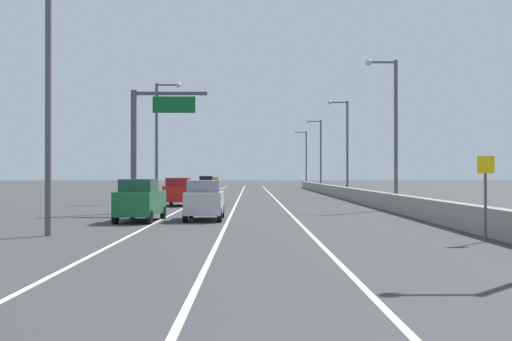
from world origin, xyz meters
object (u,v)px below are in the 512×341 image
at_px(lamp_post_right_third, 345,141).
at_px(car_red_4, 179,192).
at_px(speed_advisory_sign, 486,191).
at_px(lamp_post_right_fifth, 305,155).
at_px(lamp_post_right_second, 392,123).
at_px(lamp_post_left_near, 55,87).
at_px(lamp_post_left_mid, 160,133).
at_px(car_yellow_1, 214,183).
at_px(car_black_2, 207,184).
at_px(lamp_post_right_fourth, 319,150).
at_px(car_silver_0, 205,200).
at_px(overhead_sign_gantry, 146,135).
at_px(car_green_3, 140,200).

xyz_separation_m(lamp_post_right_third, car_red_4, (-15.08, -17.31, -4.70)).
xyz_separation_m(speed_advisory_sign, lamp_post_right_fifth, (1.38, 88.03, 3.97)).
xyz_separation_m(lamp_post_right_second, car_red_4, (-14.71, 5.62, -4.70)).
bearing_deg(lamp_post_right_fifth, car_red_4, -103.33).
distance_m(lamp_post_right_fifth, lamp_post_left_near, 87.43).
distance_m(lamp_post_left_mid, car_yellow_1, 42.19).
xyz_separation_m(lamp_post_right_third, lamp_post_right_fifth, (-0.11, 45.87, 0.00)).
bearing_deg(lamp_post_left_mid, car_red_4, -66.49).
distance_m(lamp_post_right_second, car_black_2, 41.23).
relative_size(car_yellow_1, car_red_4, 1.09).
relative_size(speed_advisory_sign, lamp_post_left_mid, 0.30).
bearing_deg(lamp_post_left_near, speed_advisory_sign, -8.26).
distance_m(lamp_post_right_fifth, car_yellow_1, 22.78).
bearing_deg(lamp_post_right_third, lamp_post_right_fourth, 90.32).
bearing_deg(car_silver_0, overhead_sign_gantry, 124.09).
xyz_separation_m(lamp_post_left_near, car_red_4, (2.16, 22.56, -4.70)).
relative_size(lamp_post_left_near, car_silver_0, 2.43).
height_order(lamp_post_left_mid, car_green_3, lamp_post_left_mid).
height_order(speed_advisory_sign, car_silver_0, speed_advisory_sign).
bearing_deg(lamp_post_right_fifth, car_black_2, -116.36).
bearing_deg(car_red_4, lamp_post_left_near, -95.48).
relative_size(lamp_post_right_second, lamp_post_right_fifth, 1.00).
height_order(overhead_sign_gantry, lamp_post_right_second, lamp_post_right_second).
distance_m(lamp_post_right_second, lamp_post_right_fifth, 68.80).
relative_size(lamp_post_right_fourth, lamp_post_left_mid, 1.00).
xyz_separation_m(lamp_post_right_second, car_silver_0, (-11.71, -8.88, -4.72)).
height_order(speed_advisory_sign, car_red_4, speed_advisory_sign).
height_order(overhead_sign_gantry, car_green_3, overhead_sign_gantry).
height_order(lamp_post_right_second, lamp_post_left_near, same).
bearing_deg(lamp_post_right_second, car_yellow_1, 105.83).
height_order(lamp_post_right_second, lamp_post_right_fifth, same).
xyz_separation_m(speed_advisory_sign, car_green_3, (-13.76, 9.54, -0.71)).
relative_size(lamp_post_right_fourth, car_silver_0, 2.43).
bearing_deg(lamp_post_right_second, speed_advisory_sign, -93.33).
xyz_separation_m(lamp_post_right_fourth, car_silver_0, (-11.96, -54.74, -4.72)).
bearing_deg(car_yellow_1, car_green_3, -90.00).
distance_m(lamp_post_right_fifth, lamp_post_left_mid, 60.68).
relative_size(speed_advisory_sign, car_red_4, 0.69).
height_order(lamp_post_left_mid, car_silver_0, lamp_post_left_mid).
xyz_separation_m(lamp_post_right_fifth, lamp_post_left_near, (-17.13, -85.74, 0.00)).
distance_m(car_yellow_1, car_black_2, 14.32).
bearing_deg(lamp_post_right_fourth, car_yellow_1, 156.46).
height_order(overhead_sign_gantry, lamp_post_left_near, lamp_post_left_near).
bearing_deg(car_yellow_1, car_black_2, -90.25).
relative_size(lamp_post_left_near, car_green_3, 2.18).
bearing_deg(lamp_post_right_second, lamp_post_left_mid, 147.89).
distance_m(overhead_sign_gantry, car_red_4, 9.36).
height_order(lamp_post_right_fifth, car_black_2, lamp_post_right_fifth).
xyz_separation_m(lamp_post_right_fifth, car_red_4, (-14.97, -63.18, -4.70)).
bearing_deg(car_yellow_1, car_silver_0, -87.05).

